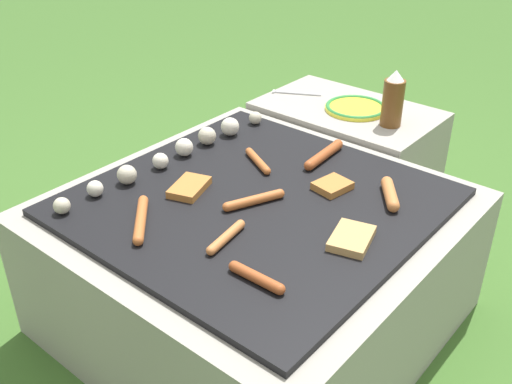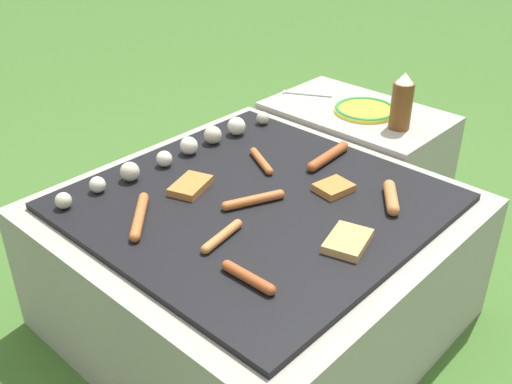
% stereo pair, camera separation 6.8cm
% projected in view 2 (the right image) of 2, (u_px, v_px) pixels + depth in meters
% --- Properties ---
extents(ground_plane, '(14.00, 14.00, 0.00)m').
position_uv_depth(ground_plane, '(256.00, 317.00, 1.76)').
color(ground_plane, '#3D6628').
extents(grill, '(0.95, 0.95, 0.41)m').
position_uv_depth(grill, '(256.00, 262.00, 1.66)').
color(grill, '#9E998E').
rests_on(grill, ground_plane).
extents(side_ledge, '(0.39, 0.61, 0.41)m').
position_uv_depth(side_ledge, '(353.00, 162.00, 2.17)').
color(side_ledge, '#9E998E').
rests_on(side_ledge, ground_plane).
extents(sausage_back_right, '(0.03, 0.15, 0.02)m').
position_uv_depth(sausage_back_right, '(248.00, 277.00, 1.25)').
color(sausage_back_right, '#A34C23').
rests_on(sausage_back_right, grill).
extents(sausage_front_left, '(0.15, 0.15, 0.03)m').
position_uv_depth(sausage_front_left, '(139.00, 216.00, 1.46)').
color(sausage_front_left, '#B7602D').
rests_on(sausage_front_left, grill).
extents(sausage_back_left, '(0.16, 0.09, 0.02)m').
position_uv_depth(sausage_back_left, '(253.00, 200.00, 1.52)').
color(sausage_back_left, '#B7602D').
rests_on(sausage_back_left, grill).
extents(sausage_front_right, '(0.20, 0.04, 0.03)m').
position_uv_depth(sausage_front_right, '(328.00, 156.00, 1.73)').
color(sausage_front_right, '#A34C23').
rests_on(sausage_front_right, grill).
extents(sausage_front_center, '(0.13, 0.10, 0.03)m').
position_uv_depth(sausage_front_center, '(391.00, 197.00, 1.53)').
color(sausage_front_center, '#C6753D').
rests_on(sausage_front_center, grill).
extents(sausage_mid_right, '(0.15, 0.04, 0.02)m').
position_uv_depth(sausage_mid_right, '(222.00, 236.00, 1.39)').
color(sausage_mid_right, '#C6753D').
rests_on(sausage_mid_right, grill).
extents(sausage_back_center, '(0.08, 0.14, 0.02)m').
position_uv_depth(sausage_back_center, '(261.00, 161.00, 1.71)').
color(sausage_back_center, '#B7602D').
rests_on(sausage_back_center, grill).
extents(bread_slice_center, '(0.10, 0.09, 0.02)m').
position_uv_depth(bread_slice_center, '(334.00, 188.00, 1.58)').
color(bread_slice_center, '#B27033').
rests_on(bread_slice_center, grill).
extents(bread_slice_right, '(0.14, 0.11, 0.02)m').
position_uv_depth(bread_slice_right, '(191.00, 186.00, 1.59)').
color(bread_slice_right, '#B27033').
rests_on(bread_slice_right, grill).
extents(bread_slice_left, '(0.14, 0.12, 0.02)m').
position_uv_depth(bread_slice_left, '(348.00, 241.00, 1.37)').
color(bread_slice_left, tan).
rests_on(bread_slice_left, grill).
extents(mushroom_row, '(0.77, 0.07, 0.06)m').
position_uv_depth(mushroom_row, '(183.00, 149.00, 1.75)').
color(mushroom_row, beige).
rests_on(mushroom_row, grill).
extents(plate_colorful, '(0.21, 0.21, 0.02)m').
position_uv_depth(plate_colorful, '(365.00, 110.00, 2.05)').
color(plate_colorful, yellow).
rests_on(plate_colorful, side_ledge).
extents(condiment_bottle, '(0.07, 0.07, 0.19)m').
position_uv_depth(condiment_bottle, '(402.00, 102.00, 1.89)').
color(condiment_bottle, brown).
rests_on(condiment_bottle, side_ledge).
extents(fork_utensil, '(0.10, 0.17, 0.01)m').
position_uv_depth(fork_utensil, '(304.00, 94.00, 2.19)').
color(fork_utensil, silver).
rests_on(fork_utensil, side_ledge).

